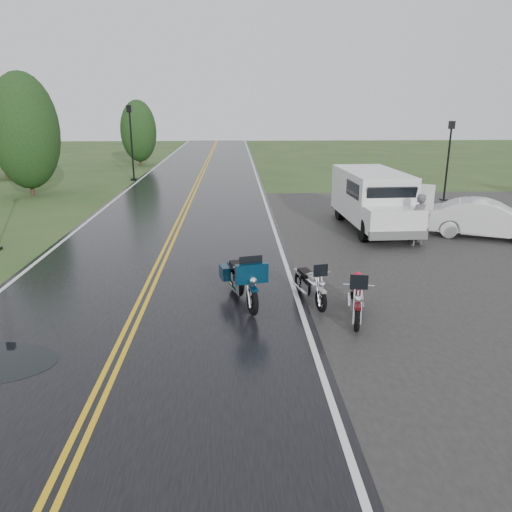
{
  "coord_description": "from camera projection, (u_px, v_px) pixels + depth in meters",
  "views": [
    {
      "loc": [
        2.27,
        -9.99,
        4.63
      ],
      "look_at": [
        2.8,
        2.0,
        1.0
      ],
      "focal_mm": 35.0,
      "sensor_mm": 36.0,
      "label": 1
    }
  ],
  "objects": [
    {
      "name": "lamp_post_far_right",
      "position": [
        448.0,
        161.0,
        24.68
      ],
      "size": [
        0.34,
        0.34,
        3.96
      ],
      "primitive_type": null,
      "color": "black",
      "rests_on": "ground"
    },
    {
      "name": "motorcycle_red",
      "position": [
        358.0,
        307.0,
        10.37
      ],
      "size": [
        1.16,
        2.16,
        1.21
      ],
      "primitive_type": null,
      "rotation": [
        0.0,
        0.0,
        -0.21
      ],
      "color": "#540910",
      "rests_on": "ground"
    },
    {
      "name": "motorcycle_silver",
      "position": [
        321.0,
        292.0,
        11.38
      ],
      "size": [
        1.09,
        1.98,
        1.11
      ],
      "primitive_type": null,
      "rotation": [
        0.0,
        0.0,
        0.23
      ],
      "color": "#95979C",
      "rests_on": "ground"
    },
    {
      "name": "tree_left_mid",
      "position": [
        26.0,
        144.0,
        25.95
      ],
      "size": [
        3.46,
        3.46,
        5.41
      ],
      "primitive_type": null,
      "color": "#1E3D19",
      "rests_on": "ground"
    },
    {
      "name": "pine_left_far",
      "position": [
        1.0,
        137.0,
        32.02
      ],
      "size": [
        2.55,
        2.55,
        5.31
      ],
      "primitive_type": null,
      "color": "#1E3D19",
      "rests_on": "ground"
    },
    {
      "name": "lamp_post_far_left",
      "position": [
        132.0,
        143.0,
        31.43
      ],
      "size": [
        0.4,
        0.4,
        4.71
      ],
      "primitive_type": null,
      "color": "black",
      "rests_on": "ground"
    },
    {
      "name": "motorcycle_teal",
      "position": [
        252.0,
        289.0,
        11.16
      ],
      "size": [
        1.38,
        2.47,
        1.38
      ],
      "primitive_type": null,
      "rotation": [
        0.0,
        0.0,
        0.24
      ],
      "color": "#052238",
      "rests_on": "ground"
    },
    {
      "name": "tree_left_far",
      "position": [
        139.0,
        138.0,
        39.51
      ],
      "size": [
        2.83,
        2.83,
        4.35
      ],
      "primitive_type": null,
      "color": "#1E3D19",
      "rests_on": "ground"
    },
    {
      "name": "person_at_van",
      "position": [
        418.0,
        221.0,
        16.84
      ],
      "size": [
        0.77,
        0.67,
        1.79
      ],
      "primitive_type": "imported",
      "rotation": [
        0.0,
        0.0,
        3.59
      ],
      "color": "#545258",
      "rests_on": "ground"
    },
    {
      "name": "parking_pad",
      "position": [
        506.0,
        255.0,
        16.03
      ],
      "size": [
        14.0,
        24.0,
        0.03
      ],
      "primitive_type": "cube",
      "color": "black",
      "rests_on": "ground"
    },
    {
      "name": "ground",
      "position": [
        131.0,
        328.0,
        10.79
      ],
      "size": [
        120.0,
        120.0,
        0.0
      ],
      "primitive_type": "plane",
      "color": "#2D471E",
      "rests_on": "ground"
    },
    {
      "name": "sedan_white",
      "position": [
        487.0,
        220.0,
        17.97
      ],
      "size": [
        4.32,
        3.0,
        1.35
      ],
      "primitive_type": "imported",
      "rotation": [
        0.0,
        0.0,
        1.14
      ],
      "color": "silver",
      "rests_on": "ground"
    },
    {
      "name": "van_white",
      "position": [
        366.0,
        211.0,
        17.29
      ],
      "size": [
        2.38,
        5.85,
        2.27
      ],
      "primitive_type": null,
      "rotation": [
        0.0,
        0.0,
        0.04
      ],
      "color": "white",
      "rests_on": "ground"
    },
    {
      "name": "road",
      "position": [
        179.0,
        223.0,
        20.35
      ],
      "size": [
        8.0,
        100.0,
        0.04
      ],
      "primitive_type": "cube",
      "color": "black",
      "rests_on": "ground"
    }
  ]
}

